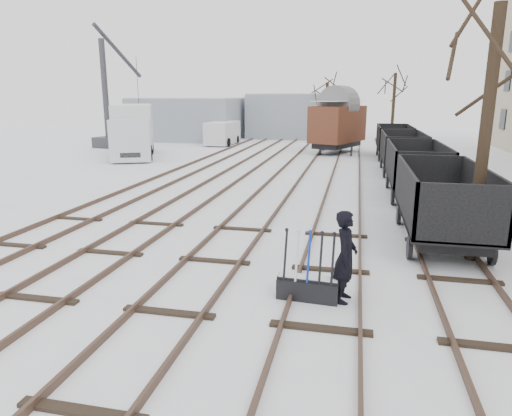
{
  "coord_description": "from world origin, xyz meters",
  "views": [
    {
      "loc": [
        3.48,
        -7.74,
        4.21
      ],
      "look_at": [
        0.84,
        4.24,
        1.2
      ],
      "focal_mm": 32.0,
      "sensor_mm": 36.0,
      "label": 1
    }
  ],
  "objects_px": {
    "box_van_wagon": "(338,123)",
    "crane": "(108,116)",
    "worker": "(346,257)",
    "lorry": "(132,130)",
    "freight_wagon_a": "(441,214)",
    "ground_frame": "(308,287)",
    "panel_van": "(222,133)"
  },
  "relations": [
    {
      "from": "panel_van",
      "to": "freight_wagon_a",
      "type": "bearing_deg",
      "value": -58.97
    },
    {
      "from": "ground_frame",
      "to": "box_van_wagon",
      "type": "distance_m",
      "value": 26.35
    },
    {
      "from": "box_van_wagon",
      "to": "lorry",
      "type": "xyz_separation_m",
      "value": [
        -14.14,
        -5.26,
        -0.38
      ]
    },
    {
      "from": "worker",
      "to": "freight_wagon_a",
      "type": "bearing_deg",
      "value": -23.2
    },
    {
      "from": "lorry",
      "to": "crane",
      "type": "xyz_separation_m",
      "value": [
        -4.88,
        5.38,
        0.72
      ]
    },
    {
      "from": "ground_frame",
      "to": "lorry",
      "type": "distance_m",
      "value": 25.72
    },
    {
      "from": "box_van_wagon",
      "to": "panel_van",
      "type": "distance_m",
      "value": 11.04
    },
    {
      "from": "box_van_wagon",
      "to": "crane",
      "type": "distance_m",
      "value": 19.03
    },
    {
      "from": "freight_wagon_a",
      "to": "crane",
      "type": "height_order",
      "value": "crane"
    },
    {
      "from": "freight_wagon_a",
      "to": "worker",
      "type": "bearing_deg",
      "value": -119.14
    },
    {
      "from": "ground_frame",
      "to": "lorry",
      "type": "relative_size",
      "value": 0.18
    },
    {
      "from": "worker",
      "to": "panel_van",
      "type": "bearing_deg",
      "value": 26.96
    },
    {
      "from": "freight_wagon_a",
      "to": "ground_frame",
      "type": "bearing_deg",
      "value": -125.07
    },
    {
      "from": "box_van_wagon",
      "to": "crane",
      "type": "relative_size",
      "value": 0.58
    },
    {
      "from": "worker",
      "to": "crane",
      "type": "height_order",
      "value": "crane"
    },
    {
      "from": "panel_van",
      "to": "crane",
      "type": "xyz_separation_m",
      "value": [
        -8.8,
        -3.86,
        1.54
      ]
    },
    {
      "from": "freight_wagon_a",
      "to": "lorry",
      "type": "relative_size",
      "value": 0.66
    },
    {
      "from": "ground_frame",
      "to": "worker",
      "type": "relative_size",
      "value": 0.76
    },
    {
      "from": "worker",
      "to": "crane",
      "type": "distance_m",
      "value": 33.3
    },
    {
      "from": "freight_wagon_a",
      "to": "box_van_wagon",
      "type": "relative_size",
      "value": 0.96
    },
    {
      "from": "worker",
      "to": "crane",
      "type": "xyz_separation_m",
      "value": [
        -20.38,
        26.29,
        1.61
      ]
    },
    {
      "from": "worker",
      "to": "panel_van",
      "type": "xyz_separation_m",
      "value": [
        -11.58,
        30.15,
        0.07
      ]
    },
    {
      "from": "worker",
      "to": "freight_wagon_a",
      "type": "relative_size",
      "value": 0.36
    },
    {
      "from": "freight_wagon_a",
      "to": "box_van_wagon",
      "type": "height_order",
      "value": "box_van_wagon"
    },
    {
      "from": "ground_frame",
      "to": "panel_van",
      "type": "xyz_separation_m",
      "value": [
        -10.83,
        30.25,
        0.77
      ]
    },
    {
      "from": "freight_wagon_a",
      "to": "lorry",
      "type": "xyz_separation_m",
      "value": [
        -18.12,
        16.2,
        1.02
      ]
    },
    {
      "from": "ground_frame",
      "to": "freight_wagon_a",
      "type": "distance_m",
      "value": 5.9
    },
    {
      "from": "lorry",
      "to": "freight_wagon_a",
      "type": "bearing_deg",
      "value": -65.67
    },
    {
      "from": "ground_frame",
      "to": "panel_van",
      "type": "height_order",
      "value": "panel_van"
    },
    {
      "from": "worker",
      "to": "lorry",
      "type": "height_order",
      "value": "lorry"
    },
    {
      "from": "ground_frame",
      "to": "freight_wagon_a",
      "type": "height_order",
      "value": "freight_wagon_a"
    },
    {
      "from": "ground_frame",
      "to": "lorry",
      "type": "xyz_separation_m",
      "value": [
        -14.74,
        21.01,
        1.6
      ]
    }
  ]
}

